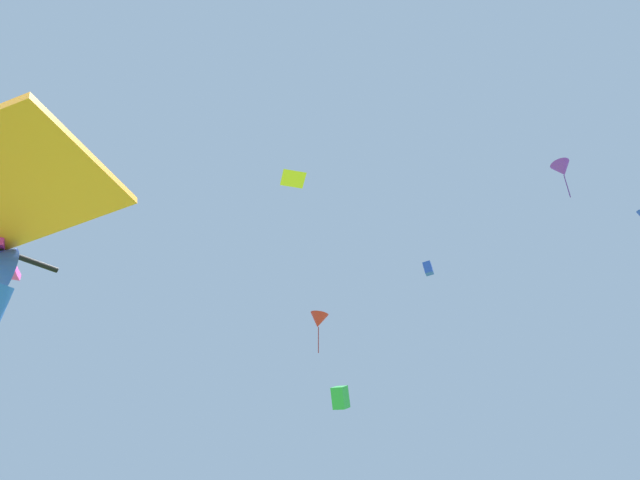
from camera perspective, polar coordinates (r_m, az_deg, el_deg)
distant_kite_yellow_high_right at (r=14.96m, az=-2.94°, el=6.76°), size 0.68×0.67×0.19m
distant_kite_red_far_center at (r=24.82m, az=-0.17°, el=-8.77°), size 1.31×1.22×2.03m
distant_kite_blue_low_right at (r=36.45m, az=11.74°, el=-3.06°), size 0.72×0.66×0.93m
distant_kite_green_mid_left at (r=28.92m, az=2.24°, el=-16.83°), size 0.80×1.09×1.36m
distant_kite_purple_high_left at (r=32.32m, az=24.95°, el=7.02°), size 1.34×1.30×2.38m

